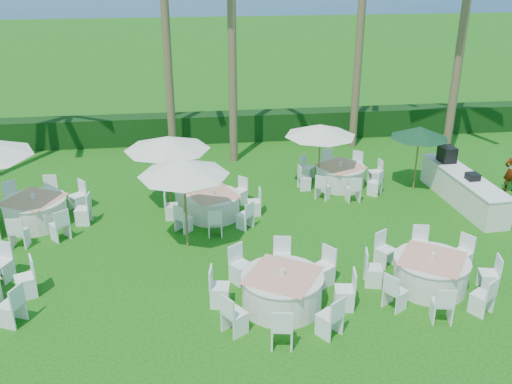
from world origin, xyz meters
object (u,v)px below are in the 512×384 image
at_px(banquet_table_d, 35,211).
at_px(umbrella_d, 320,130).
at_px(banquet_table_b, 282,290).
at_px(umbrella_c, 167,143).
at_px(umbrella_b, 184,167).
at_px(umbrella_green, 420,132).
at_px(staff_person, 512,171).
at_px(banquet_table_c, 431,272).
at_px(banquet_table_f, 340,176).
at_px(banquet_table_e, 213,205).
at_px(buffet_table, 462,187).

distance_m(banquet_table_d, umbrella_d, 9.59).
bearing_deg(banquet_table_b, umbrella_c, 114.04).
bearing_deg(umbrella_b, umbrella_green, 21.92).
relative_size(banquet_table_d, staff_person, 2.16).
distance_m(banquet_table_c, banquet_table_f, 6.71).
height_order(banquet_table_c, umbrella_c, umbrella_c).
distance_m(banquet_table_c, umbrella_d, 7.02).
bearing_deg(umbrella_d, staff_person, -10.45).
height_order(umbrella_b, umbrella_c, umbrella_b).
relative_size(banquet_table_e, umbrella_green, 1.32).
distance_m(banquet_table_b, banquet_table_e, 5.30).
distance_m(buffet_table, staff_person, 2.21).
distance_m(umbrella_c, staff_person, 11.81).
relative_size(banquet_table_d, banquet_table_e, 1.12).
height_order(banquet_table_f, umbrella_c, umbrella_c).
height_order(umbrella_c, buffet_table, umbrella_c).
xyz_separation_m(banquet_table_b, umbrella_green, (5.82, 6.47, 1.64)).
height_order(banquet_table_e, buffet_table, buffet_table).
bearing_deg(umbrella_c, umbrella_d, 11.29).
xyz_separation_m(banquet_table_b, banquet_table_f, (3.29, 7.03, -0.05)).
distance_m(umbrella_d, umbrella_green, 3.37).
height_order(banquet_table_d, umbrella_c, umbrella_c).
xyz_separation_m(umbrella_d, umbrella_green, (3.32, -0.57, -0.03)).
bearing_deg(banquet_table_f, umbrella_b, -145.33).
relative_size(banquet_table_c, umbrella_d, 1.33).
distance_m(umbrella_c, buffet_table, 9.81).
relative_size(banquet_table_b, umbrella_d, 1.39).
relative_size(umbrella_b, staff_person, 1.70).
xyz_separation_m(banquet_table_c, umbrella_c, (-6.50, 5.65, 1.79)).
xyz_separation_m(umbrella_b, umbrella_d, (4.68, 3.78, -0.31)).
bearing_deg(banquet_table_c, umbrella_c, 138.96).
bearing_deg(buffet_table, banquet_table_e, -179.83).
distance_m(umbrella_b, umbrella_d, 6.03).
height_order(banquet_table_d, banquet_table_e, banquet_table_d).
distance_m(banquet_table_d, umbrella_green, 12.76).
distance_m(banquet_table_f, umbrella_b, 6.95).
bearing_deg(banquet_table_e, banquet_table_f, 22.31).
bearing_deg(umbrella_b, umbrella_d, 38.96).
xyz_separation_m(banquet_table_b, staff_person, (9.04, 5.83, 0.33)).
relative_size(umbrella_b, umbrella_green, 1.16).
bearing_deg(staff_person, banquet_table_e, 8.65).
distance_m(banquet_table_c, umbrella_green, 6.65).
bearing_deg(banquet_table_d, umbrella_d, 10.74).
bearing_deg(buffet_table, banquet_table_f, 152.90).
xyz_separation_m(banquet_table_f, umbrella_b, (-5.47, -3.78, 2.02)).
relative_size(banquet_table_f, buffet_table, 0.70).
bearing_deg(banquet_table_b, staff_person, 32.79).
relative_size(banquet_table_b, banquet_table_c, 1.05).
relative_size(banquet_table_b, staff_person, 2.20).
xyz_separation_m(banquet_table_d, umbrella_c, (4.10, 0.72, 1.77)).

